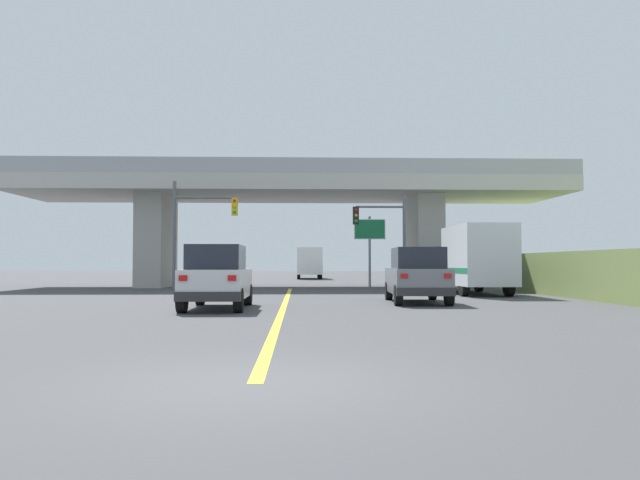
{
  "coord_description": "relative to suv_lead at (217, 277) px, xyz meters",
  "views": [
    {
      "loc": [
        0.53,
        -7.5,
        1.44
      ],
      "look_at": [
        1.31,
        16.19,
        2.34
      ],
      "focal_mm": 34.88,
      "sensor_mm": 36.0,
      "label": 1
    }
  ],
  "objects": [
    {
      "name": "suv_crossing",
      "position": [
        6.92,
        2.83,
        0.0
      ],
      "size": [
        2.2,
        4.74,
        2.02
      ],
      "rotation": [
        0.0,
        0.0,
        -0.05
      ],
      "color": "slate",
      "rests_on": "ground"
    },
    {
      "name": "overpass_bridge",
      "position": [
        2.08,
        19.07,
        4.28
      ],
      "size": [
        33.55,
        8.18,
        7.45
      ],
      "color": "#B7B5AD",
      "rests_on": "ground"
    },
    {
      "name": "box_truck",
      "position": [
        10.83,
        9.13,
        0.65
      ],
      "size": [
        2.33,
        6.8,
        3.18
      ],
      "color": "navy",
      "rests_on": "ground"
    },
    {
      "name": "suv_lead",
      "position": [
        0.0,
        0.0,
        0.0
      ],
      "size": [
        1.9,
        4.51,
        2.02
      ],
      "color": "silver",
      "rests_on": "ground"
    },
    {
      "name": "traffic_signal_nearside",
      "position": [
        7.29,
        13.53,
        2.26
      ],
      "size": [
        2.89,
        0.36,
        5.12
      ],
      "color": "#56595E",
      "rests_on": "ground"
    },
    {
      "name": "traffic_signal_farside",
      "position": [
        -2.99,
        13.65,
        2.66
      ],
      "size": [
        3.48,
        0.36,
        5.88
      ],
      "color": "#56595E",
      "rests_on": "ground"
    },
    {
      "name": "highway_sign",
      "position": [
        6.66,
        15.83,
        2.07
      ],
      "size": [
        1.81,
        0.17,
        4.17
      ],
      "color": "slate",
      "rests_on": "ground"
    },
    {
      "name": "ground",
      "position": [
        2.08,
        19.07,
        -1.01
      ],
      "size": [
        160.0,
        160.0,
        0.0
      ],
      "primitive_type": "plane",
      "color": "#424244"
    },
    {
      "name": "lane_divider_stripe",
      "position": [
        2.08,
        1.78,
        -1.01
      ],
      "size": [
        0.2,
        28.29,
        0.01
      ],
      "primitive_type": "cube",
      "color": "yellow",
      "rests_on": "ground"
    },
    {
      "name": "semi_truck_distant",
      "position": [
        3.53,
        39.27,
        0.55
      ],
      "size": [
        2.33,
        6.88,
        2.93
      ],
      "color": "navy",
      "rests_on": "ground"
    }
  ]
}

